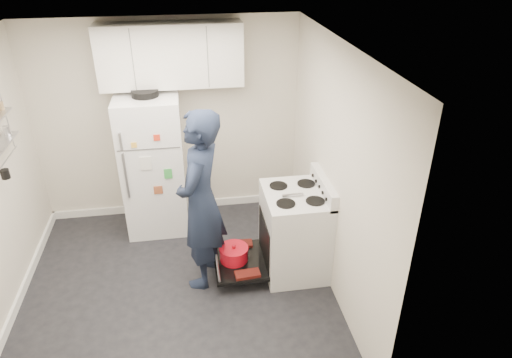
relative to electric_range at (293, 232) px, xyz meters
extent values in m
cube|color=black|center=(-1.26, -0.15, -0.47)|extent=(3.20, 3.20, 0.01)
cube|color=white|center=(-1.26, -0.15, 2.03)|extent=(3.20, 3.20, 0.01)
cube|color=beige|center=(-1.26, 1.45, 0.78)|extent=(3.20, 0.01, 2.50)
cube|color=beige|center=(-1.26, -1.75, 0.78)|extent=(3.20, 0.01, 2.50)
cube|color=beige|center=(0.34, -0.15, 0.78)|extent=(0.01, 3.20, 2.50)
cube|color=white|center=(-2.85, -0.15, -0.42)|extent=(0.03, 3.20, 0.10)
cube|color=white|center=(-1.26, 1.44, -0.42)|extent=(3.20, 0.03, 0.10)
cube|color=silver|center=(0.01, 0.00, -0.01)|extent=(0.65, 0.76, 0.92)
cube|color=black|center=(-0.06, 0.00, -0.07)|extent=(0.53, 0.60, 0.52)
cube|color=orange|center=(0.21, 0.00, -0.07)|extent=(0.02, 0.56, 0.46)
cylinder|color=black|center=(-0.01, 0.00, -0.25)|extent=(0.34, 0.34, 0.02)
cube|color=silver|center=(0.30, 0.00, 0.54)|extent=(0.08, 0.76, 0.18)
cube|color=silver|center=(0.01, 0.00, 0.47)|extent=(0.65, 0.76, 0.03)
cube|color=#B2B2B7|center=(-0.04, -0.05, 0.50)|extent=(0.22, 0.03, 0.01)
cube|color=black|center=(-0.59, 0.00, -0.32)|extent=(0.55, 0.70, 0.03)
cylinder|color=#B2B2B7|center=(-0.83, 0.00, -0.29)|extent=(0.02, 0.66, 0.02)
cylinder|color=red|center=(-0.65, 0.02, -0.23)|extent=(0.30, 0.30, 0.14)
cylinder|color=red|center=(-0.65, 0.02, -0.15)|extent=(0.32, 0.32, 0.02)
sphere|color=red|center=(-0.65, 0.02, -0.13)|extent=(0.04, 0.04, 0.04)
cube|color=maroon|center=(-0.54, -0.26, -0.29)|extent=(0.27, 0.15, 0.04)
cube|color=maroon|center=(-0.54, 0.27, -0.29)|extent=(0.27, 0.15, 0.04)
cube|color=white|center=(-1.48, 1.10, 0.38)|extent=(0.72, 0.70, 1.70)
cube|color=#4C4C4C|center=(-1.48, 0.75, 0.75)|extent=(0.68, 0.01, 0.01)
cube|color=#B2B2B7|center=(-1.76, 0.73, 0.87)|extent=(0.02, 0.03, 0.20)
cube|color=#B2B2B7|center=(-1.76, 0.73, 0.45)|extent=(0.02, 0.03, 0.55)
cylinder|color=black|center=(-1.48, 1.10, 1.27)|extent=(0.30, 0.30, 0.07)
cube|color=red|center=(-1.38, 0.74, 0.88)|extent=(0.07, 0.01, 0.07)
cube|color=#9F4F2D|center=(-1.43, 0.74, 0.23)|extent=(0.10, 0.01, 0.10)
cube|color=yellow|center=(-1.63, 0.74, 0.81)|extent=(0.06, 0.01, 0.06)
cube|color=green|center=(-1.30, 0.74, 0.43)|extent=(0.09, 0.01, 0.12)
cube|color=white|center=(-1.53, 0.74, 0.58)|extent=(0.12, 0.01, 0.16)
cube|color=silver|center=(-1.16, 1.28, 1.63)|extent=(1.60, 0.33, 0.70)
cube|color=#B2B2B7|center=(-2.78, 0.35, 1.08)|extent=(0.14, 0.60, 0.02)
cylinder|color=black|center=(-2.75, 0.17, 0.85)|extent=(0.08, 0.08, 0.09)
imported|color=#182036|center=(-0.96, -0.01, 0.49)|extent=(0.68, 0.82, 1.92)
camera|label=1|loc=(-1.03, -3.91, 2.85)|focal=32.00mm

